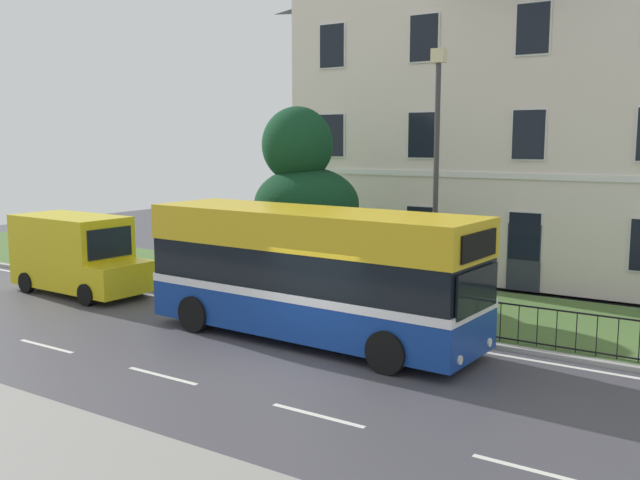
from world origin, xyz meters
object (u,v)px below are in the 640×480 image
(street_lamp_post, at_px, (436,170))
(single_decker_bus, at_px, (311,272))
(white_panel_van, at_px, (76,254))
(litter_bin, at_px, (255,278))
(evergreen_tree, at_px, (307,225))
(georgian_townhouse, at_px, (566,103))

(street_lamp_post, bearing_deg, single_decker_bus, -125.57)
(single_decker_bus, height_order, street_lamp_post, street_lamp_post)
(single_decker_bus, bearing_deg, white_panel_van, -179.95)
(street_lamp_post, distance_m, litter_bin, 7.04)
(evergreen_tree, relative_size, litter_bin, 5.31)
(evergreen_tree, relative_size, white_panel_van, 1.20)
(white_panel_van, distance_m, street_lamp_post, 12.27)
(white_panel_van, distance_m, litter_bin, 6.11)
(evergreen_tree, height_order, street_lamp_post, street_lamp_post)
(single_decker_bus, xyz_separation_m, street_lamp_post, (2.05, 2.87, 2.50))
(white_panel_van, bearing_deg, georgian_townhouse, 46.38)
(single_decker_bus, height_order, litter_bin, single_decker_bus)
(georgian_townhouse, relative_size, white_panel_van, 3.76)
(single_decker_bus, distance_m, litter_bin, 5.01)
(georgian_townhouse, bearing_deg, evergreen_tree, -125.27)
(georgian_townhouse, bearing_deg, single_decker_bus, -102.78)
(evergreen_tree, xyz_separation_m, single_decker_bus, (3.02, -4.24, -0.57))
(single_decker_bus, bearing_deg, litter_bin, 147.35)
(evergreen_tree, height_order, litter_bin, evergreen_tree)
(georgian_townhouse, distance_m, litter_bin, 13.17)
(georgian_townhouse, xyz_separation_m, white_panel_van, (-12.44, -12.16, -5.04))
(white_panel_van, height_order, litter_bin, white_panel_van)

